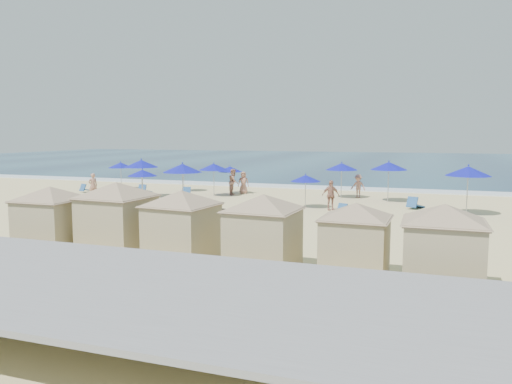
% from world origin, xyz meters
% --- Properties ---
extents(ground, '(160.00, 160.00, 0.00)m').
position_xyz_m(ground, '(0.00, 0.00, 0.00)').
color(ground, beige).
rests_on(ground, ground).
extents(ocean, '(160.00, 80.00, 0.06)m').
position_xyz_m(ocean, '(0.00, 55.00, 0.03)').
color(ocean, navy).
rests_on(ocean, ground).
extents(surf_line, '(160.00, 2.50, 0.08)m').
position_xyz_m(surf_line, '(0.00, 15.50, 0.04)').
color(surf_line, white).
rests_on(surf_line, ground).
extents(seawall, '(160.00, 6.10, 1.22)m').
position_xyz_m(seawall, '(0.00, -13.50, 0.65)').
color(seawall, gray).
rests_on(seawall, ground).
extents(trash_bin, '(1.06, 1.06, 0.83)m').
position_xyz_m(trash_bin, '(0.82, -2.84, 0.42)').
color(trash_bin, black).
rests_on(trash_bin, ground).
extents(cabana_0, '(4.32, 4.32, 2.71)m').
position_xyz_m(cabana_0, '(-3.07, -9.50, 1.55)').
color(cabana_0, tan).
rests_on(cabana_0, ground).
extents(cabana_1, '(4.66, 4.66, 2.93)m').
position_xyz_m(cabana_1, '(-0.55, -9.05, 1.68)').
color(cabana_1, tan).
rests_on(cabana_1, ground).
extents(cabana_2, '(4.33, 4.33, 2.73)m').
position_xyz_m(cabana_2, '(2.10, -9.21, 1.56)').
color(cabana_2, tan).
rests_on(cabana_2, ground).
extents(cabana_3, '(4.36, 4.36, 2.74)m').
position_xyz_m(cabana_3, '(5.03, -9.34, 1.57)').
color(cabana_3, tan).
rests_on(cabana_3, ground).
extents(cabana_4, '(4.08, 4.08, 2.56)m').
position_xyz_m(cabana_4, '(7.86, -9.16, 1.47)').
color(cabana_4, tan).
rests_on(cabana_4, ground).
extents(cabana_5, '(4.38, 4.38, 2.75)m').
position_xyz_m(cabana_5, '(10.30, -9.82, 1.57)').
color(cabana_5, tan).
rests_on(cabana_5, ground).
extents(umbrella_0, '(1.93, 1.93, 2.20)m').
position_xyz_m(umbrella_0, '(-13.11, 9.43, 1.91)').
color(umbrella_0, '#A5A8AD').
rests_on(umbrella_0, ground).
extents(umbrella_1, '(2.35, 2.35, 2.68)m').
position_xyz_m(umbrella_1, '(-8.77, 5.55, 2.32)').
color(umbrella_1, '#A5A8AD').
rests_on(umbrella_1, ground).
extents(umbrella_2, '(1.83, 1.83, 2.08)m').
position_xyz_m(umbrella_2, '(-7.78, 9.80, 1.80)').
color(umbrella_2, '#A5A8AD').
rests_on(umbrella_2, ground).
extents(umbrella_3, '(1.89, 1.89, 2.15)m').
position_xyz_m(umbrella_3, '(-7.48, 3.61, 1.87)').
color(umbrella_3, '#A5A8AD').
rests_on(umbrella_3, ground).
extents(umbrella_4, '(1.82, 1.82, 2.07)m').
position_xyz_m(umbrella_4, '(-3.92, 9.62, 1.79)').
color(umbrella_4, '#A5A8AD').
rests_on(umbrella_4, ground).
extents(umbrella_5, '(2.09, 2.09, 2.38)m').
position_xyz_m(umbrella_5, '(-4.37, 7.77, 2.06)').
color(umbrella_5, '#A5A8AD').
rests_on(umbrella_5, ground).
extents(umbrella_6, '(2.36, 2.36, 2.69)m').
position_xyz_m(umbrella_6, '(-3.98, 2.42, 2.33)').
color(umbrella_6, '#A5A8AD').
rests_on(umbrella_6, ground).
extents(umbrella_7, '(2.18, 2.18, 2.48)m').
position_xyz_m(umbrella_7, '(4.20, 9.70, 2.15)').
color(umbrella_7, '#A5A8AD').
rests_on(umbrella_7, ground).
extents(umbrella_8, '(1.79, 1.79, 2.03)m').
position_xyz_m(umbrella_8, '(2.99, 4.46, 1.76)').
color(umbrella_8, '#A5A8AD').
rests_on(umbrella_8, ground).
extents(umbrella_9, '(2.35, 2.35, 2.67)m').
position_xyz_m(umbrella_9, '(7.35, 8.79, 2.32)').
color(umbrella_9, '#A5A8AD').
rests_on(umbrella_9, ground).
extents(umbrella_10, '(2.40, 2.40, 2.73)m').
position_xyz_m(umbrella_10, '(11.78, 4.87, 2.37)').
color(umbrella_10, '#A5A8AD').
rests_on(umbrella_10, ground).
extents(beach_chair_0, '(0.83, 1.28, 0.65)m').
position_xyz_m(beach_chair_0, '(-14.41, 6.86, 0.23)').
color(beach_chair_0, '#25518A').
rests_on(beach_chair_0, ground).
extents(beach_chair_1, '(0.71, 1.35, 0.71)m').
position_xyz_m(beach_chair_1, '(-9.82, 7.49, 0.25)').
color(beach_chair_1, '#25518A').
rests_on(beach_chair_1, ground).
extents(beach_chair_2, '(0.91, 1.43, 0.73)m').
position_xyz_m(beach_chair_2, '(-6.00, 6.90, 0.25)').
color(beach_chair_2, '#25518A').
rests_on(beach_chair_2, ground).
extents(beach_chair_3, '(0.68, 1.37, 0.73)m').
position_xyz_m(beach_chair_3, '(-1.21, 0.50, 0.25)').
color(beach_chair_3, '#25518A').
rests_on(beach_chair_3, ground).
extents(beach_chair_4, '(0.92, 1.30, 0.66)m').
position_xyz_m(beach_chair_4, '(5.60, 2.83, 0.23)').
color(beach_chair_4, '#25518A').
rests_on(beach_chair_4, ground).
extents(beach_chair_5, '(1.07, 1.48, 0.75)m').
position_xyz_m(beach_chair_5, '(9.08, 6.32, 0.26)').
color(beach_chair_5, '#25518A').
rests_on(beach_chair_5, ground).
extents(beachgoer_0, '(0.69, 0.73, 1.68)m').
position_xyz_m(beachgoer_0, '(-11.83, 4.28, 0.84)').
color(beachgoer_0, '#B17862').
rests_on(beachgoer_0, ground).
extents(beachgoer_1, '(0.85, 1.02, 1.87)m').
position_xyz_m(beachgoer_1, '(-3.38, 8.98, 0.93)').
color(beachgoer_1, '#B17862').
rests_on(beachgoer_1, ground).
extents(beachgoer_2, '(1.09, 0.88, 1.73)m').
position_xyz_m(beachgoer_2, '(4.55, 4.13, 0.86)').
color(beachgoer_2, '#B17862').
rests_on(beachgoer_2, ground).
extents(beachgoer_3, '(1.15, 0.82, 1.60)m').
position_xyz_m(beachgoer_3, '(5.24, 10.34, 0.80)').
color(beachgoer_3, '#B17862').
rests_on(beachgoer_3, ground).
extents(beachgoer_4, '(0.92, 0.74, 1.63)m').
position_xyz_m(beachgoer_4, '(-2.94, 9.81, 0.81)').
color(beachgoer_4, '#B17862').
rests_on(beachgoer_4, ground).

